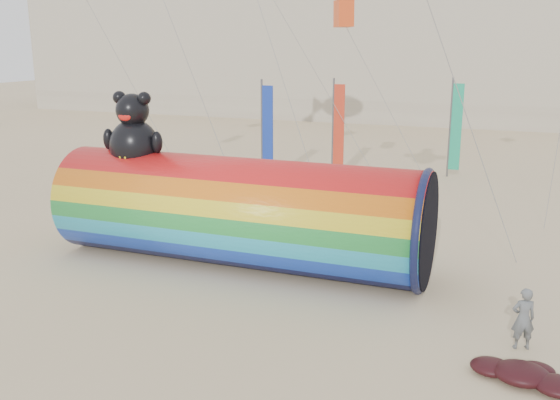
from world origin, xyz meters
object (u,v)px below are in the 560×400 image
(windsock_assembly, at_px, (238,209))
(kite_handler, at_px, (523,319))
(hotel_building, at_px, (325,7))
(fabric_bundle, at_px, (532,376))

(windsock_assembly, xyz_separation_m, kite_handler, (8.57, -2.89, -1.07))
(hotel_building, height_order, fabric_bundle, hotel_building)
(hotel_building, xyz_separation_m, windsock_assembly, (10.85, -43.86, -8.49))
(kite_handler, height_order, fabric_bundle, kite_handler)
(windsock_assembly, height_order, fabric_bundle, windsock_assembly)
(fabric_bundle, bearing_deg, windsock_assembly, 153.10)
(windsock_assembly, xyz_separation_m, fabric_bundle, (8.80, -4.46, -1.65))
(windsock_assembly, bearing_deg, kite_handler, -18.63)
(windsock_assembly, height_order, kite_handler, windsock_assembly)
(hotel_building, relative_size, fabric_bundle, 23.06)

